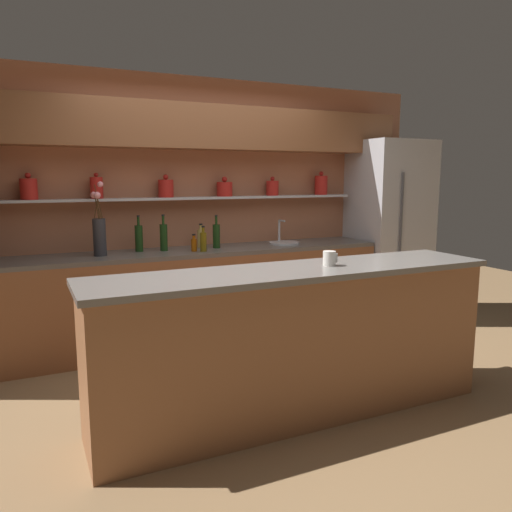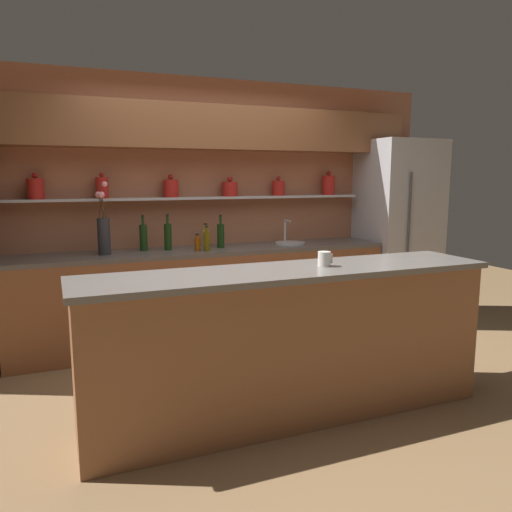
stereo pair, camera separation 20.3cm
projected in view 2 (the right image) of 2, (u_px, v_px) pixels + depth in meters
ground_plane at (259, 385)px, 3.91m from camera, size 12.00×12.00×0.00m
back_wall_unit at (202, 184)px, 5.07m from camera, size 5.20×0.44×2.60m
back_counter_unit at (207, 295)px, 4.96m from camera, size 3.68×0.62×0.92m
island_counter at (290, 343)px, 3.35m from camera, size 2.81×0.61×1.02m
refrigerator at (397, 231)px, 5.68m from camera, size 0.79×0.73×2.02m
flower_vase at (103, 231)px, 4.49m from camera, size 0.12×0.18×0.66m
sink_fixture at (289, 242)px, 5.23m from camera, size 0.32×0.32×0.25m
bottle_wine_0 at (221, 235)px, 4.95m from camera, size 0.07×0.07×0.33m
bottle_wine_1 at (143, 237)px, 4.75m from camera, size 0.07×0.07×0.34m
bottle_sauce_2 at (198, 244)px, 4.74m from camera, size 0.05×0.05×0.17m
bottle_spirit_3 at (206, 238)px, 4.99m from camera, size 0.08×0.08×0.24m
bottle_wine_4 at (168, 236)px, 4.78m from camera, size 0.07×0.07×0.35m
bottle_oil_5 at (207, 241)px, 4.72m from camera, size 0.06×0.06×0.24m
coffee_mug at (324, 259)px, 3.35m from camera, size 0.11×0.09×0.10m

